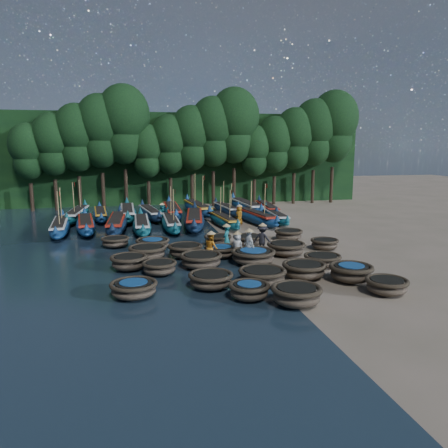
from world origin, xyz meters
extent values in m
plane|color=gray|center=(0.00, 0.00, 0.00)|extent=(120.00, 120.00, 0.00)
cube|color=black|center=(0.00, 23.50, 5.00)|extent=(40.00, 3.00, 10.00)
ellipsoid|color=brown|center=(-1.64, -9.08, 0.32)|extent=(1.88, 1.88, 0.64)
torus|color=#3A3122|center=(-1.64, -9.08, 0.62)|extent=(1.79, 1.79, 0.19)
cylinder|color=black|center=(-1.64, -9.08, 0.66)|extent=(1.34, 1.34, 0.06)
cylinder|color=navy|center=(-1.64, -9.08, 0.70)|extent=(1.03, 1.03, 0.04)
ellipsoid|color=brown|center=(0.05, -10.19, 0.37)|extent=(2.50, 2.50, 0.74)
torus|color=#3A3122|center=(0.05, -10.19, 0.72)|extent=(2.13, 2.13, 0.22)
cylinder|color=black|center=(0.05, -10.19, 0.76)|extent=(1.60, 1.60, 0.07)
ellipsoid|color=brown|center=(4.47, -9.73, 0.32)|extent=(2.00, 2.00, 0.64)
torus|color=#3A3122|center=(4.47, -9.73, 0.62)|extent=(1.90, 1.90, 0.19)
cylinder|color=black|center=(4.47, -9.73, 0.66)|extent=(1.43, 1.43, 0.06)
ellipsoid|color=brown|center=(-6.45, -7.79, 0.32)|extent=(2.16, 2.16, 0.63)
torus|color=#3A3122|center=(-6.45, -7.79, 0.61)|extent=(2.07, 2.07, 0.19)
cylinder|color=black|center=(-6.45, -7.79, 0.65)|extent=(1.58, 1.58, 0.06)
cylinder|color=navy|center=(-6.45, -7.79, 0.69)|extent=(1.21, 1.21, 0.04)
ellipsoid|color=brown|center=(-2.97, -7.26, 0.33)|extent=(2.02, 2.02, 0.65)
torus|color=#3A3122|center=(-2.97, -7.26, 0.63)|extent=(2.09, 2.09, 0.20)
cylinder|color=black|center=(-2.97, -7.26, 0.67)|extent=(1.59, 1.59, 0.06)
ellipsoid|color=brown|center=(-0.50, -7.29, 0.35)|extent=(2.23, 2.23, 0.69)
torus|color=#3A3122|center=(-0.50, -7.29, 0.67)|extent=(2.28, 2.28, 0.21)
cylinder|color=black|center=(-0.50, -7.29, 0.72)|extent=(1.74, 1.74, 0.06)
ellipsoid|color=brown|center=(1.82, -6.74, 0.35)|extent=(2.51, 2.51, 0.70)
torus|color=#3A3122|center=(1.82, -6.74, 0.68)|extent=(2.18, 2.18, 0.21)
cylinder|color=black|center=(1.82, -6.74, 0.72)|extent=(1.65, 1.65, 0.06)
ellipsoid|color=brown|center=(3.82, -7.75, 0.37)|extent=(2.44, 2.44, 0.74)
torus|color=#3A3122|center=(3.82, -7.75, 0.72)|extent=(2.13, 2.13, 0.23)
cylinder|color=black|center=(3.82, -7.75, 0.77)|extent=(1.60, 1.60, 0.07)
cylinder|color=navy|center=(3.82, -7.75, 0.81)|extent=(1.23, 1.23, 0.05)
ellipsoid|color=brown|center=(-6.64, -3.41, 0.35)|extent=(2.39, 2.39, 0.71)
torus|color=#3A3122|center=(-6.64, -3.41, 0.68)|extent=(1.98, 1.98, 0.21)
cylinder|color=black|center=(-6.64, -3.41, 0.73)|extent=(1.48, 1.48, 0.06)
ellipsoid|color=brown|center=(-5.13, -4.63, 0.31)|extent=(1.89, 1.89, 0.63)
torus|color=#3A3122|center=(-5.13, -4.63, 0.61)|extent=(1.78, 1.78, 0.19)
cylinder|color=black|center=(-5.13, -4.63, 0.65)|extent=(1.33, 1.33, 0.06)
ellipsoid|color=brown|center=(-2.86, -3.83, 0.35)|extent=(2.52, 2.52, 0.70)
torus|color=#3A3122|center=(-2.86, -3.83, 0.68)|extent=(2.28, 2.28, 0.21)
cylinder|color=black|center=(-2.86, -3.83, 0.73)|extent=(1.74, 1.74, 0.06)
ellipsoid|color=brown|center=(0.09, -3.71, 0.36)|extent=(2.95, 2.95, 0.73)
torus|color=#3A3122|center=(0.09, -3.71, 0.71)|extent=(2.47, 2.47, 0.22)
cylinder|color=black|center=(0.09, -3.71, 0.75)|extent=(1.89, 1.89, 0.07)
cylinder|color=navy|center=(0.09, -3.71, 0.79)|extent=(1.45, 1.45, 0.04)
ellipsoid|color=brown|center=(3.63, -4.95, 0.30)|extent=(2.21, 2.21, 0.60)
torus|color=#3A3122|center=(3.63, -4.95, 0.58)|extent=(2.04, 2.04, 0.18)
cylinder|color=black|center=(3.63, -4.95, 0.62)|extent=(1.56, 1.56, 0.05)
ellipsoid|color=brown|center=(-5.60, -1.53, 0.37)|extent=(2.66, 2.66, 0.73)
torus|color=#3A3122|center=(-5.60, -1.53, 0.71)|extent=(2.18, 2.18, 0.22)
cylinder|color=black|center=(-5.60, -1.53, 0.75)|extent=(1.64, 1.64, 0.07)
ellipsoid|color=brown|center=(-3.41, -1.48, 0.35)|extent=(1.90, 1.90, 0.71)
torus|color=#3A3122|center=(-3.41, -1.48, 0.69)|extent=(2.05, 2.05, 0.21)
cylinder|color=black|center=(-3.41, -1.48, 0.73)|extent=(1.54, 1.54, 0.06)
ellipsoid|color=brown|center=(-1.33, -1.85, 0.30)|extent=(2.20, 2.20, 0.60)
torus|color=#3A3122|center=(-1.33, -1.85, 0.58)|extent=(2.00, 2.00, 0.18)
cylinder|color=black|center=(-1.33, -1.85, 0.62)|extent=(1.52, 1.52, 0.05)
cylinder|color=navy|center=(-1.33, -1.85, 0.66)|extent=(1.17, 1.17, 0.04)
ellipsoid|color=brown|center=(2.55, -2.21, 0.35)|extent=(2.70, 2.70, 0.70)
torus|color=#3A3122|center=(2.55, -2.21, 0.68)|extent=(2.30, 2.30, 0.21)
cylinder|color=black|center=(2.55, -2.21, 0.72)|extent=(1.75, 1.75, 0.06)
ellipsoid|color=brown|center=(5.45, -1.32, 0.30)|extent=(1.89, 1.89, 0.60)
torus|color=#3A3122|center=(5.45, -1.32, 0.59)|extent=(1.77, 1.77, 0.18)
cylinder|color=black|center=(5.45, -1.32, 0.62)|extent=(1.33, 1.33, 0.05)
ellipsoid|color=brown|center=(-7.49, 2.13, 0.29)|extent=(2.02, 2.02, 0.58)
torus|color=#3A3122|center=(-7.49, 2.13, 0.57)|extent=(1.81, 1.81, 0.18)
cylinder|color=black|center=(-7.49, 2.13, 0.60)|extent=(1.37, 1.37, 0.05)
ellipsoid|color=brown|center=(-5.17, 0.89, 0.31)|extent=(2.11, 2.11, 0.62)
torus|color=#3A3122|center=(-5.17, 0.89, 0.60)|extent=(2.14, 2.14, 0.19)
cylinder|color=black|center=(-5.17, 0.89, 0.64)|extent=(1.63, 1.63, 0.06)
cylinder|color=navy|center=(-5.17, 0.89, 0.68)|extent=(1.26, 1.26, 0.04)
ellipsoid|color=brown|center=(-0.92, 1.22, 0.31)|extent=(2.14, 2.14, 0.61)
torus|color=#3A3122|center=(-0.92, 1.22, 0.60)|extent=(1.81, 1.81, 0.19)
cylinder|color=black|center=(-0.92, 1.22, 0.63)|extent=(1.36, 1.36, 0.06)
ellipsoid|color=brown|center=(0.97, 0.65, 0.32)|extent=(2.33, 2.33, 0.63)
torus|color=#3A3122|center=(0.97, 0.65, 0.61)|extent=(1.97, 1.97, 0.19)
cylinder|color=black|center=(0.97, 0.65, 0.65)|extent=(1.49, 1.49, 0.06)
ellipsoid|color=brown|center=(4.19, 1.72, 0.33)|extent=(1.94, 1.94, 0.66)
torus|color=#3A3122|center=(4.19, 1.72, 0.64)|extent=(1.96, 1.96, 0.20)
cylinder|color=black|center=(4.19, 1.72, 0.68)|extent=(1.47, 1.47, 0.06)
ellipsoid|color=navy|center=(-11.63, 7.40, 0.48)|extent=(1.95, 7.72, 0.95)
cone|color=navy|center=(-11.91, 11.11, 1.10)|extent=(0.42, 0.42, 0.57)
cone|color=navy|center=(-11.35, 3.69, 1.05)|extent=(0.42, 0.42, 0.48)
cube|color=silver|center=(-11.63, 7.40, 0.88)|extent=(1.45, 5.98, 0.11)
cube|color=black|center=(-11.63, 7.40, 0.95)|extent=(1.13, 5.20, 0.10)
cylinder|color=#997F4C|center=(-11.62, 8.55, 2.00)|extent=(0.07, 0.23, 2.67)
cylinder|color=#997F4C|center=(-11.43, 5.98, 2.00)|extent=(0.07, 0.23, 2.67)
plane|color=red|center=(-11.28, 5.99, 3.17)|extent=(0.00, 0.33, 0.33)
ellipsoid|color=navy|center=(-9.84, 7.99, 0.49)|extent=(2.25, 7.93, 0.98)
cone|color=navy|center=(-10.25, 11.78, 1.12)|extent=(0.43, 0.43, 0.59)
cone|color=navy|center=(-9.42, 4.20, 1.08)|extent=(0.43, 0.43, 0.49)
cube|color=#AE2315|center=(-9.84, 7.99, 0.90)|extent=(1.68, 6.14, 0.12)
cube|color=black|center=(-9.84, 7.99, 0.98)|extent=(1.33, 5.33, 0.10)
ellipsoid|color=#0E1D34|center=(-7.52, 7.61, 0.53)|extent=(1.91, 8.55, 1.06)
cone|color=#0E1D34|center=(-7.34, 11.75, 1.22)|extent=(0.47, 0.47, 0.64)
cone|color=#0E1D34|center=(-7.71, 3.48, 1.17)|extent=(0.47, 0.47, 0.53)
cube|color=#AE2315|center=(-7.52, 7.61, 0.98)|extent=(1.41, 6.62, 0.13)
cube|color=black|center=(-7.52, 7.61, 1.06)|extent=(1.08, 5.76, 0.11)
ellipsoid|color=#104D5B|center=(-5.65, 6.99, 0.48)|extent=(1.42, 7.69, 0.96)
cone|color=#104D5B|center=(-5.63, 10.73, 1.10)|extent=(0.42, 0.42, 0.58)
cone|color=#104D5B|center=(-5.67, 3.24, 1.06)|extent=(0.42, 0.42, 0.48)
cube|color=silver|center=(-5.65, 6.99, 0.88)|extent=(1.04, 5.96, 0.12)
cube|color=black|center=(-5.65, 6.99, 0.96)|extent=(0.78, 5.19, 0.10)
ellipsoid|color=#104D5B|center=(-3.39, 7.39, 0.47)|extent=(1.46, 7.55, 0.94)
cone|color=#104D5B|center=(-3.34, 11.06, 1.08)|extent=(0.41, 0.41, 0.56)
cone|color=#104D5B|center=(-3.44, 3.72, 1.04)|extent=(0.41, 0.41, 0.47)
cube|color=silver|center=(-3.39, 7.39, 0.87)|extent=(1.07, 5.85, 0.11)
cube|color=black|center=(-3.39, 7.39, 0.94)|extent=(0.81, 5.09, 0.09)
cylinder|color=#997F4C|center=(-3.28, 8.51, 1.98)|extent=(0.07, 0.22, 2.63)
cylinder|color=#997F4C|center=(-3.31, 5.97, 1.98)|extent=(0.07, 0.22, 2.63)
plane|color=red|center=(-3.17, 5.97, 3.12)|extent=(0.00, 0.33, 0.33)
ellipsoid|color=#0E1D34|center=(-1.46, 7.96, 0.55)|extent=(2.94, 9.01, 1.11)
cone|color=#0E1D34|center=(-0.80, 12.23, 1.27)|extent=(0.49, 0.49, 0.67)
cone|color=#0E1D34|center=(-2.12, 3.69, 1.22)|extent=(0.49, 0.49, 0.55)
cube|color=#AE2315|center=(-1.46, 7.96, 1.02)|extent=(2.20, 6.97, 0.13)
cube|color=black|center=(-1.46, 7.96, 1.11)|extent=(1.77, 6.05, 0.11)
ellipsoid|color=#104D5B|center=(0.91, 7.87, 0.44)|extent=(1.96, 7.20, 0.89)
cone|color=#104D5B|center=(0.57, 11.32, 1.02)|extent=(0.39, 0.39, 0.53)
cone|color=#104D5B|center=(1.24, 4.42, 0.98)|extent=(0.39, 0.39, 0.44)
cube|color=gold|center=(0.91, 7.87, 0.82)|extent=(1.46, 5.57, 0.11)
cube|color=black|center=(0.91, 7.87, 0.89)|extent=(1.16, 4.84, 0.09)
cylinder|color=#997F4C|center=(0.89, 8.94, 1.87)|extent=(0.06, 0.21, 2.49)
cylinder|color=#997F4C|center=(1.13, 6.55, 1.87)|extent=(0.06, 0.21, 2.49)
plane|color=red|center=(1.26, 6.57, 2.95)|extent=(0.00, 0.31, 0.31)
ellipsoid|color=navy|center=(3.83, 8.60, 0.50)|extent=(2.57, 8.07, 0.99)
cone|color=navy|center=(3.27, 12.43, 1.14)|extent=(0.44, 0.44, 0.60)
cone|color=navy|center=(4.40, 4.76, 1.09)|extent=(0.44, 0.44, 0.50)
cube|color=#AE2315|center=(3.83, 8.60, 0.91)|extent=(1.93, 6.25, 0.12)
cube|color=black|center=(3.83, 8.60, 0.99)|extent=(1.55, 5.42, 0.10)
cylinder|color=#997F4C|center=(3.76, 9.79, 2.09)|extent=(0.07, 0.24, 2.78)
cylinder|color=#997F4C|center=(4.15, 7.14, 2.09)|extent=(0.07, 0.24, 2.78)
plane|color=red|center=(4.30, 7.16, 3.30)|extent=(0.00, 0.35, 0.35)
ellipsoid|color=#104D5B|center=(5.68, 8.80, 0.44)|extent=(1.70, 7.12, 0.88)
cone|color=#104D5B|center=(5.89, 12.23, 1.01)|extent=(0.39, 0.39, 0.53)
cone|color=#104D5B|center=(5.46, 5.37, 0.97)|extent=(0.39, 0.39, 0.44)
cube|color=silver|center=(5.68, 8.80, 0.81)|extent=(1.26, 5.51, 0.11)
cube|color=black|center=(5.68, 8.80, 0.88)|extent=(0.98, 4.79, 0.09)
ellipsoid|color=#104D5B|center=(-11.02, 13.17, 0.50)|extent=(2.12, 8.06, 1.00)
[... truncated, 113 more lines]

